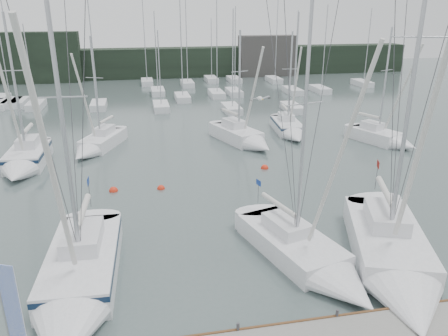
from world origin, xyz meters
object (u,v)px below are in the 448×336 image
(buoy_a, at_px, (161,189))
(buoy_b, at_px, (265,168))
(sailboat_near_left, at_px, (77,287))
(sailboat_mid_a, at_px, (24,162))
(sailboat_mid_b, at_px, (96,146))
(sailboat_near_center, at_px, (315,262))
(dock_banner, at_px, (10,313))
(sailboat_mid_e, at_px, (387,139))
(buoy_c, at_px, (114,191))
(sailboat_mid_d, at_px, (290,130))
(sailboat_near_right, at_px, (396,265))
(sailboat_mid_c, at_px, (245,139))

(buoy_a, relative_size, buoy_b, 0.90)
(sailboat_near_left, relative_size, sailboat_mid_a, 1.16)
(sailboat_near_left, bearing_deg, sailboat_mid_b, 94.37)
(sailboat_near_center, relative_size, dock_banner, 2.98)
(sailboat_mid_e, bearing_deg, sailboat_near_left, -167.72)
(sailboat_mid_a, relative_size, buoy_a, 23.07)
(buoy_a, distance_m, dock_banner, 17.21)
(sailboat_near_center, distance_m, sailboat_mid_b, 23.99)
(sailboat_mid_a, bearing_deg, buoy_b, -9.30)
(sailboat_mid_e, relative_size, buoy_b, 18.35)
(sailboat_near_center, relative_size, buoy_b, 22.28)
(buoy_b, xyz_separation_m, buoy_c, (-11.39, -2.27, 0.00))
(buoy_c, height_order, dock_banner, dock_banner)
(sailboat_near_center, height_order, buoy_a, sailboat_near_center)
(buoy_a, xyz_separation_m, buoy_b, (8.18, 2.50, 0.00))
(sailboat_mid_d, relative_size, dock_banner, 2.33)
(sailboat_mid_d, distance_m, buoy_c, 19.72)
(sailboat_mid_e, bearing_deg, sailboat_mid_d, 124.53)
(buoy_b, bearing_deg, buoy_c, -168.73)
(sailboat_near_right, distance_m, sailboat_mid_a, 27.29)
(sailboat_near_right, xyz_separation_m, sailboat_mid_d, (3.20, 23.78, -0.11))
(sailboat_near_left, distance_m, sailboat_mid_d, 28.59)
(sailboat_mid_c, relative_size, buoy_c, 17.79)
(buoy_a, bearing_deg, buoy_c, 175.86)
(sailboat_near_right, xyz_separation_m, sailboat_mid_e, (10.75, 19.02, -0.11))
(buoy_a, bearing_deg, sailboat_near_center, -60.33)
(sailboat_near_center, xyz_separation_m, sailboat_near_right, (3.48, -1.16, 0.15))
(dock_banner, bearing_deg, sailboat_mid_b, 113.01)
(sailboat_near_center, relative_size, sailboat_mid_e, 1.21)
(sailboat_near_center, xyz_separation_m, buoy_a, (-6.56, 11.51, -0.49))
(sailboat_mid_e, bearing_deg, dock_banner, -162.74)
(buoy_c, distance_m, dock_banner, 16.71)
(sailboat_near_center, distance_m, sailboat_mid_e, 22.84)
(sailboat_near_left, bearing_deg, buoy_b, 50.67)
(sailboat_mid_b, xyz_separation_m, buoy_b, (13.21, -7.00, -0.51))
(sailboat_mid_a, xyz_separation_m, buoy_c, (6.83, -5.59, -0.65))
(sailboat_near_center, height_order, buoy_b, sailboat_near_center)
(sailboat_mid_c, bearing_deg, sailboat_mid_e, -31.36)
(sailboat_mid_b, bearing_deg, sailboat_mid_d, 27.57)
(sailboat_mid_e, distance_m, dock_banner, 34.57)
(sailboat_mid_a, bearing_deg, buoy_c, -38.25)
(buoy_b, bearing_deg, sailboat_mid_a, 169.68)
(sailboat_mid_e, bearing_deg, sailboat_mid_b, 149.80)
(sailboat_mid_d, xyz_separation_m, buoy_b, (-5.06, -8.61, -0.53))
(sailboat_mid_e, relative_size, buoy_c, 18.21)
(sailboat_near_left, bearing_deg, sailboat_near_center, 2.23)
(sailboat_mid_d, bearing_deg, sailboat_near_left, -122.23)
(sailboat_mid_a, xyz_separation_m, sailboat_mid_b, (5.01, 3.68, -0.14))
(sailboat_near_left, xyz_separation_m, sailboat_mid_c, (12.41, 20.35, -0.05))
(sailboat_mid_d, distance_m, buoy_b, 10.00)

